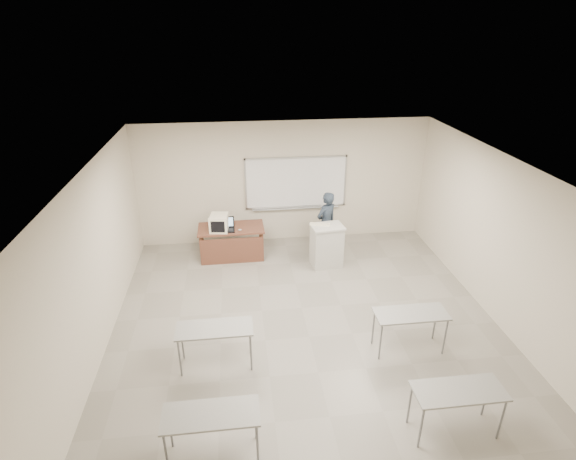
{
  "coord_description": "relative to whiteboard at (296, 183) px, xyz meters",
  "views": [
    {
      "loc": [
        -1.14,
        -6.29,
        5.1
      ],
      "look_at": [
        -0.11,
        2.2,
        1.07
      ],
      "focal_mm": 28.0,
      "sensor_mm": 36.0,
      "label": 1
    }
  ],
  "objects": [
    {
      "name": "floor",
      "position": [
        -0.3,
        -3.97,
        -1.49
      ],
      "size": [
        7.0,
        8.0,
        0.01
      ],
      "primitive_type": "cube",
      "color": "gray",
      "rests_on": "ground"
    },
    {
      "name": "laptop",
      "position": [
        -1.72,
        -0.9,
        -0.67
      ],
      "size": [
        0.37,
        0.34,
        0.27
      ],
      "rotation": [
        0.0,
        0.0,
        0.01
      ],
      "color": "black",
      "rests_on": "instructor_desk"
    },
    {
      "name": "instructor_desk",
      "position": [
        -1.62,
        -0.89,
        -0.93
      ],
      "size": [
        1.51,
        0.75,
        0.75
      ],
      "rotation": [
        0.0,
        0.0,
        0.01
      ],
      "color": "brown",
      "rests_on": "floor"
    },
    {
      "name": "keyboard",
      "position": [
        0.35,
        -1.39,
        -0.49
      ],
      "size": [
        0.46,
        0.24,
        0.02
      ],
      "primitive_type": "cube",
      "rotation": [
        0.0,
        0.0,
        -0.22
      ],
      "color": "#EFE6C6",
      "rests_on": "podium"
    },
    {
      "name": "presenter",
      "position": [
        0.6,
        -0.89,
        -0.71
      ],
      "size": [
        0.68,
        0.62,
        1.55
      ],
      "primitive_type": "imported",
      "rotation": [
        0.0,
        0.0,
        3.71
      ],
      "color": "black",
      "rests_on": "floor"
    },
    {
      "name": "podium",
      "position": [
        0.5,
        -1.47,
        -0.99
      ],
      "size": [
        0.7,
        0.51,
        0.98
      ],
      "rotation": [
        0.0,
        0.0,
        0.13
      ],
      "color": "#B6B5AD",
      "rests_on": "floor"
    },
    {
      "name": "crt_monitor",
      "position": [
        -1.87,
        -0.91,
        -0.55
      ],
      "size": [
        0.4,
        0.45,
        0.38
      ],
      "rotation": [
        0.0,
        0.0,
        -0.13
      ],
      "color": "#EFE6C6",
      "rests_on": "instructor_desk"
    },
    {
      "name": "mouse",
      "position": [
        -1.42,
        -0.98,
        -0.71
      ],
      "size": [
        0.1,
        0.08,
        0.03
      ],
      "primitive_type": "ellipsoid",
      "rotation": [
        0.0,
        0.0,
        0.33
      ],
      "color": "#ADAFB4",
      "rests_on": "instructor_desk"
    },
    {
      "name": "whiteboard",
      "position": [
        0.0,
        0.0,
        0.0
      ],
      "size": [
        2.48,
        0.1,
        1.31
      ],
      "color": "white",
      "rests_on": "floor"
    },
    {
      "name": "student_desks",
      "position": [
        -0.3,
        -5.32,
        -0.81
      ],
      "size": [
        4.4,
        2.2,
        0.73
      ],
      "color": "#989892",
      "rests_on": "floor"
    }
  ]
}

